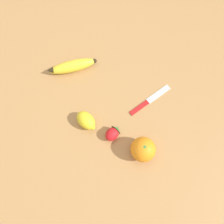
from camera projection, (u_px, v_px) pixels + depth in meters
name	position (u px, v px, depth m)	size (l,w,h in m)	color
ground_plane	(88.00, 110.00, 0.80)	(3.00, 3.00, 0.00)	#A87A47
banana	(72.00, 66.00, 0.84)	(0.13, 0.18, 0.04)	yellow
orange	(143.00, 149.00, 0.71)	(0.08, 0.08, 0.08)	orange
strawberry	(113.00, 133.00, 0.75)	(0.04, 0.06, 0.04)	red
lemon	(86.00, 120.00, 0.76)	(0.08, 0.06, 0.05)	yellow
paring_knife	(149.00, 101.00, 0.81)	(0.05, 0.19, 0.01)	silver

